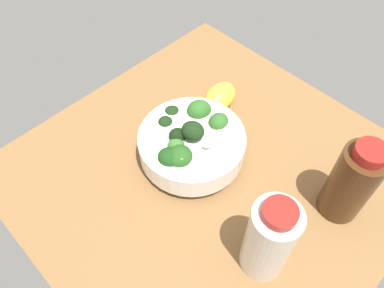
% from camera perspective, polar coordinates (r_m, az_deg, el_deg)
% --- Properties ---
extents(ground_plane, '(0.65, 0.65, 0.05)m').
position_cam_1_polar(ground_plane, '(0.73, 2.64, -5.16)').
color(ground_plane, brown).
extents(bowl_of_broccoli, '(0.20, 0.20, 0.10)m').
position_cam_1_polar(bowl_of_broccoli, '(0.69, -0.17, 0.17)').
color(bowl_of_broccoli, white).
rests_on(bowl_of_broccoli, ground_plane).
extents(lemon_wedge, '(0.09, 0.07, 0.05)m').
position_cam_1_polar(lemon_wedge, '(0.80, 4.25, 7.10)').
color(lemon_wedge, yellow).
rests_on(lemon_wedge, ground_plane).
extents(bottle_tall, '(0.07, 0.07, 0.17)m').
position_cam_1_polar(bottle_tall, '(0.57, 11.60, -13.94)').
color(bottle_tall, beige).
rests_on(bottle_tall, ground_plane).
extents(bottle_short, '(0.07, 0.07, 0.17)m').
position_cam_1_polar(bottle_short, '(0.65, 22.99, -5.35)').
color(bottle_short, '#472814').
rests_on(bottle_short, ground_plane).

